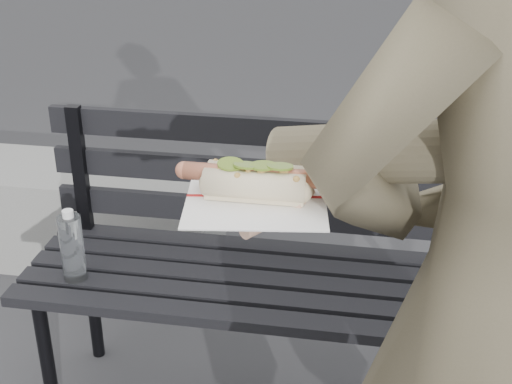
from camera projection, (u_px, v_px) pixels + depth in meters
park_bench at (289, 253)px, 2.00m from camera, size 1.50×0.44×0.88m
concrete_block at (73, 212)px, 2.93m from camera, size 1.20×0.40×0.40m
person at (505, 324)px, 1.08m from camera, size 0.77×0.64×1.80m
held_hotdog at (395, 162)px, 0.98m from camera, size 0.62×0.30×0.20m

